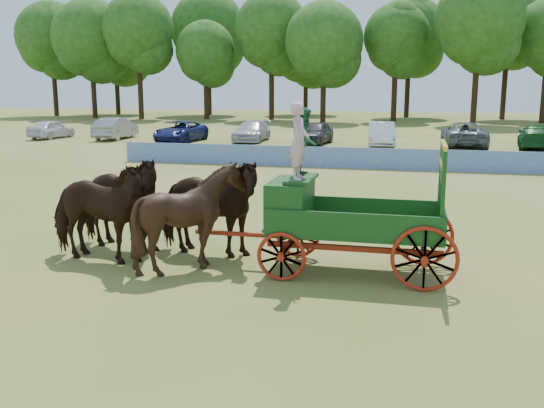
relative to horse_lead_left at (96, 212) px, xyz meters
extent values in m
plane|color=#9E8247|center=(5.98, -0.35, -1.23)|extent=(160.00, 160.00, 0.00)
imported|color=black|center=(0.00, 0.00, 0.00)|extent=(3.06, 1.68, 2.47)
imported|color=black|center=(0.00, 1.10, 0.00)|extent=(3.15, 1.98, 2.47)
imported|color=black|center=(2.40, 0.00, 0.00)|extent=(2.32, 2.08, 2.47)
imported|color=black|center=(2.40, 1.10, 0.00)|extent=(3.05, 1.64, 2.47)
cube|color=#AA2E11|center=(4.60, 0.55, -0.63)|extent=(0.12, 2.00, 0.12)
cube|color=#AA2E11|center=(7.60, 0.55, -0.63)|extent=(0.12, 2.00, 0.12)
cube|color=#AA2E11|center=(6.10, 0.00, -0.51)|extent=(3.80, 0.10, 0.12)
cube|color=#AA2E11|center=(6.10, 1.10, -0.51)|extent=(3.80, 0.10, 0.12)
cube|color=#AA2E11|center=(3.70, 0.55, -0.48)|extent=(2.80, 0.09, 0.09)
cube|color=#174517|center=(6.10, 0.55, -0.23)|extent=(3.80, 1.80, 0.10)
cube|color=#174517|center=(6.10, -0.33, 0.07)|extent=(3.80, 0.06, 0.55)
cube|color=#174517|center=(6.10, 1.43, 0.07)|extent=(3.80, 0.06, 0.55)
cube|color=#174517|center=(7.98, 0.55, 0.07)|extent=(0.06, 1.80, 0.55)
cube|color=#174517|center=(4.60, 0.55, 0.32)|extent=(0.85, 1.70, 1.05)
cube|color=#174517|center=(4.85, 0.55, 0.89)|extent=(0.55, 1.50, 0.08)
cube|color=#174517|center=(4.22, 0.55, 0.12)|extent=(0.10, 1.60, 0.65)
cube|color=#174517|center=(4.40, 0.55, -0.18)|extent=(0.55, 1.60, 0.06)
cube|color=#174517|center=(7.90, -0.25, 0.72)|extent=(0.08, 0.08, 1.80)
cube|color=#174517|center=(7.90, 1.35, 0.72)|extent=(0.08, 0.08, 1.80)
cube|color=#174517|center=(7.90, 0.55, 1.32)|extent=(0.07, 1.75, 0.75)
cube|color=gold|center=(7.90, 0.55, 1.72)|extent=(0.08, 1.80, 0.09)
cube|color=gold|center=(7.86, 0.55, 1.32)|extent=(0.02, 1.30, 0.12)
torus|color=#AA2E11|center=(4.60, -0.40, -0.68)|extent=(1.09, 0.09, 1.09)
torus|color=#AA2E11|center=(4.60, 1.50, -0.68)|extent=(1.09, 0.09, 1.09)
torus|color=#AA2E11|center=(7.60, -0.40, -0.53)|extent=(1.39, 0.09, 1.39)
torus|color=#AA2E11|center=(7.60, 1.50, -0.53)|extent=(1.39, 0.09, 1.39)
imported|color=beige|center=(4.85, 0.20, 1.77)|extent=(0.40, 0.61, 1.68)
imported|color=#235E32|center=(4.85, 0.90, 1.69)|extent=(0.58, 0.74, 1.53)
cube|color=#1C3D9B|center=(4.98, 17.65, -0.71)|extent=(26.00, 0.08, 1.05)
imported|color=silver|center=(-20.02, 28.98, -0.51)|extent=(2.04, 4.35, 1.44)
imported|color=gray|center=(-14.93, 29.64, -0.42)|extent=(1.97, 5.02, 1.63)
imported|color=navy|center=(-9.34, 28.84, -0.50)|extent=(2.80, 5.44, 1.47)
imported|color=silver|center=(-4.36, 30.26, -0.50)|extent=(2.17, 5.11, 1.47)
imported|color=#333338|center=(0.48, 29.32, -0.44)|extent=(2.30, 4.81, 1.58)
imported|color=silver|center=(5.08, 28.84, -0.42)|extent=(2.14, 5.04, 1.62)
imported|color=slate|center=(10.49, 30.06, -0.42)|extent=(2.89, 5.96, 1.63)
imported|color=#144C1E|center=(14.98, 29.74, -0.46)|extent=(2.84, 5.59, 1.55)
cylinder|color=#382314|center=(-38.02, 57.89, 1.46)|extent=(0.60, 0.60, 5.39)
sphere|color=#194813|center=(-38.02, 57.89, 8.70)|extent=(8.81, 8.81, 8.81)
cylinder|color=#382314|center=(-30.82, 54.86, 1.35)|extent=(0.60, 0.60, 5.16)
sphere|color=#194813|center=(-30.82, 54.86, 8.27)|extent=(9.17, 9.17, 9.17)
cylinder|color=#382314|center=(-24.21, 53.81, 1.56)|extent=(0.60, 0.60, 5.59)
sphere|color=#194813|center=(-24.21, 53.81, 9.07)|extent=(8.12, 8.12, 8.12)
cylinder|color=#382314|center=(-16.57, 55.17, 0.89)|extent=(0.60, 0.60, 4.24)
sphere|color=#194813|center=(-16.57, 55.17, 6.58)|extent=(6.83, 6.83, 6.83)
cylinder|color=#382314|center=(-9.04, 56.35, 1.53)|extent=(0.60, 0.60, 5.53)
sphere|color=#194813|center=(-9.04, 56.35, 8.96)|extent=(8.35, 8.35, 8.35)
cylinder|color=#382314|center=(-2.54, 53.02, 1.09)|extent=(0.60, 0.60, 4.64)
sphere|color=#194813|center=(-2.54, 53.02, 7.32)|extent=(8.34, 8.34, 8.34)
cylinder|color=#382314|center=(4.86, 56.32, 1.25)|extent=(0.60, 0.60, 4.98)
sphere|color=#194813|center=(4.86, 56.32, 7.93)|extent=(7.09, 7.09, 7.09)
cylinder|color=#382314|center=(13.00, 52.68, 1.59)|extent=(0.60, 0.60, 5.64)
sphere|color=#194813|center=(13.00, 52.68, 9.16)|extent=(8.79, 8.79, 8.79)
cylinder|color=#382314|center=(20.30, 56.67, 1.29)|extent=(0.60, 0.60, 5.04)
cylinder|color=#382314|center=(-32.02, 63.17, 1.29)|extent=(0.60, 0.60, 5.04)
sphere|color=#194813|center=(-32.02, 63.17, 8.05)|extent=(9.83, 9.83, 9.83)
cylinder|color=#382314|center=(-19.64, 65.07, 1.79)|extent=(0.60, 0.60, 6.05)
sphere|color=#194813|center=(-19.64, 65.07, 9.91)|extent=(9.77, 9.77, 9.77)
cylinder|color=#382314|center=(-7.21, 68.40, 1.12)|extent=(0.60, 0.60, 4.71)
sphere|color=#194813|center=(-7.21, 68.40, 7.43)|extent=(9.22, 9.22, 9.22)
cylinder|color=#382314|center=(6.12, 64.81, 1.52)|extent=(0.60, 0.60, 5.50)
sphere|color=#194813|center=(6.12, 64.81, 8.90)|extent=(8.73, 8.73, 8.73)
cylinder|color=#382314|center=(17.14, 63.23, 1.76)|extent=(0.60, 0.60, 5.99)
sphere|color=#194813|center=(17.14, 63.23, 9.80)|extent=(8.27, 8.27, 8.27)
camera|label=1|loc=(7.29, -12.69, 3.01)|focal=40.00mm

